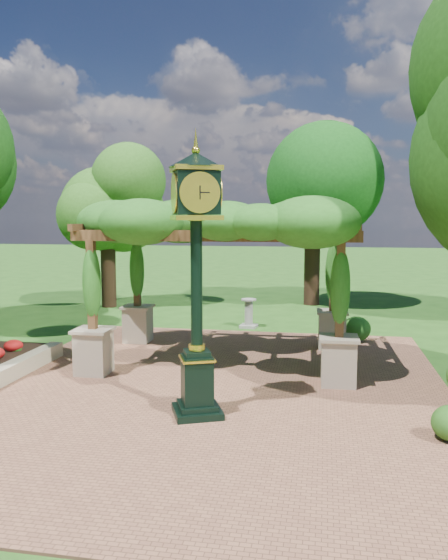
# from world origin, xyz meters

# --- Properties ---
(ground) EXTENTS (120.00, 120.00, 0.00)m
(ground) POSITION_xyz_m (0.00, 0.00, 0.00)
(ground) COLOR #1E4714
(ground) RESTS_ON ground
(brick_plaza) EXTENTS (10.00, 12.00, 0.04)m
(brick_plaza) POSITION_xyz_m (0.00, 1.00, 0.02)
(brick_plaza) COLOR brown
(brick_plaza) RESTS_ON ground
(border_wall) EXTENTS (0.35, 5.00, 0.40)m
(border_wall) POSITION_xyz_m (-4.60, 0.50, 0.20)
(border_wall) COLOR #C6B793
(border_wall) RESTS_ON ground
(pedestal_clock) EXTENTS (1.26, 1.26, 4.87)m
(pedestal_clock) POSITION_xyz_m (0.07, -0.61, 2.91)
(pedestal_clock) COLOR black
(pedestal_clock) RESTS_ON brick_plaza
(pergola) EXTENTS (6.62, 4.28, 4.09)m
(pergola) POSITION_xyz_m (-0.18, 3.35, 3.35)
(pergola) COLOR tan
(pergola) RESTS_ON brick_plaza
(sundial) EXTENTS (0.59, 0.59, 0.97)m
(sundial) POSITION_xyz_m (-0.13, 7.77, 0.43)
(sundial) COLOR gray
(sundial) RESTS_ON ground
(shrub_back) EXTENTS (1.00, 1.00, 0.73)m
(shrub_back) POSITION_xyz_m (3.31, 6.18, 0.41)
(shrub_back) COLOR #225619
(shrub_back) RESTS_ON brick_plaza
(tree_west_far) EXTENTS (3.20, 3.20, 6.69)m
(tree_west_far) POSITION_xyz_m (-6.42, 11.02, 4.57)
(tree_west_far) COLOR black
(tree_west_far) RESTS_ON ground
(tree_north) EXTENTS (4.61, 4.61, 6.97)m
(tree_north) POSITION_xyz_m (1.82, 13.10, 4.79)
(tree_north) COLOR black
(tree_north) RESTS_ON ground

